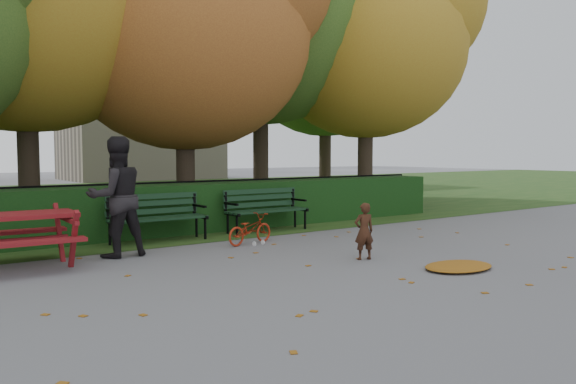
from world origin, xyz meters
TOP-DOWN VIEW (x-y plane):
  - ground at (0.00, 0.00)m, footprint 90.00×90.00m
  - grass_strip at (0.00, 14.00)m, footprint 90.00×90.00m
  - building_right at (8.00, 28.00)m, footprint 9.00×6.00m
  - hedge at (0.00, 4.50)m, footprint 13.00×0.90m
  - iron_fence at (0.00, 5.30)m, footprint 14.00×0.04m
  - tree_c at (0.83, 5.96)m, footprint 6.30×6.00m
  - tree_e at (6.52, 5.77)m, footprint 6.09×5.80m
  - tree_g at (8.33, 9.76)m, footprint 6.30×6.00m
  - bench_left at (-1.30, 3.70)m, footprint 1.80×0.57m
  - bench_right at (1.10, 3.70)m, footprint 1.80×0.57m
  - picnic_table at (-4.02, 2.54)m, footprint 1.90×1.56m
  - leaf_pile at (1.17, -1.13)m, footprint 1.18×0.87m
  - leaf_scatter at (0.00, 0.30)m, footprint 9.00×5.70m
  - child at (0.57, 0.17)m, footprint 0.37×0.30m
  - adult at (-2.41, 2.64)m, footprint 0.96×0.77m
  - bicycle at (-0.07, 2.44)m, footprint 1.09×0.59m

SIDE VIEW (x-z plane):
  - ground at x=0.00m, z-range 0.00..0.00m
  - grass_strip at x=0.00m, z-range 0.01..0.01m
  - leaf_scatter at x=0.00m, z-range 0.00..0.01m
  - leaf_pile at x=1.17m, z-range 0.00..0.08m
  - bicycle at x=-0.07m, z-range 0.00..0.55m
  - child at x=0.57m, z-range 0.00..0.88m
  - hedge at x=0.00m, z-range 0.00..1.00m
  - bench_left at x=-1.30m, z-range 0.08..0.96m
  - bench_right at x=1.10m, z-range 0.08..0.96m
  - iron_fence at x=0.00m, z-range 0.03..1.05m
  - picnic_table at x=-4.02m, z-range 0.17..1.06m
  - adult at x=-2.41m, z-range 0.00..1.90m
  - tree_c at x=0.83m, z-range 0.82..8.82m
  - tree_e at x=6.52m, z-range 1.01..9.16m
  - tree_g at x=8.33m, z-range 1.10..9.65m
  - building_right at x=8.00m, z-range 0.00..12.00m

